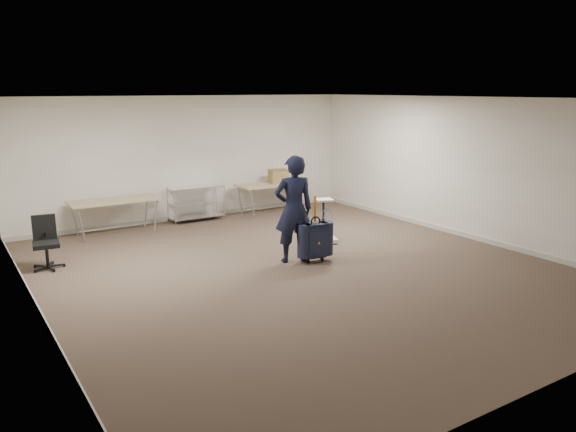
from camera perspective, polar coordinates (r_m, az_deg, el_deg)
ground at (r=9.42m, az=1.08°, el=-5.42°), size 9.00×9.00×0.00m
room_shell at (r=10.53m, az=-3.10°, el=-3.17°), size 8.00×9.00×9.00m
folding_table_left at (r=12.02m, az=-17.20°, el=1.35°), size 1.80×0.75×0.73m
folding_table_right at (r=13.50m, az=-1.49°, el=3.13°), size 1.80×0.75×0.73m
wire_shelf at (r=12.90m, az=-9.31°, el=1.44°), size 1.22×0.47×0.80m
person at (r=9.60m, az=0.59°, el=0.69°), size 0.78×0.63×1.86m
suitcase at (r=9.70m, az=2.79°, el=-2.45°), size 0.46×0.31×1.16m
office_chair at (r=10.23m, az=-23.31°, el=-3.44°), size 0.54×0.54×0.89m
equipment_cart at (r=11.02m, az=3.65°, el=-1.51°), size 0.60×0.60×0.86m
cardboard_box at (r=13.56m, az=-0.97°, el=4.09°), size 0.48×0.39×0.32m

